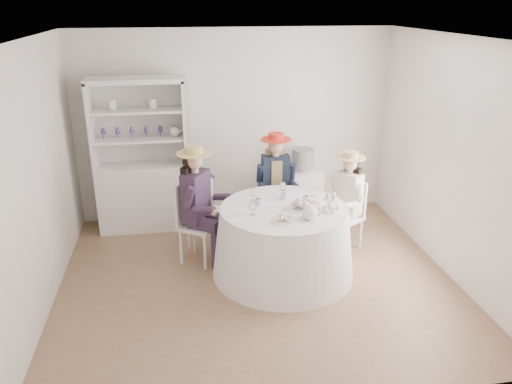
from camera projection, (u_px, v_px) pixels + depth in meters
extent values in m
plane|color=brown|center=(257.00, 279.00, 5.82)|extent=(4.50, 4.50, 0.00)
plane|color=white|center=(258.00, 38.00, 4.84)|extent=(4.50, 4.50, 0.00)
plane|color=silver|center=(235.00, 125.00, 7.17)|extent=(4.50, 0.00, 4.50)
plane|color=silver|center=(304.00, 259.00, 3.49)|extent=(4.50, 0.00, 4.50)
plane|color=silver|center=(36.00, 181.00, 5.00)|extent=(0.00, 4.50, 4.50)
plane|color=silver|center=(453.00, 159.00, 5.67)|extent=(0.00, 4.50, 4.50)
cone|color=white|center=(283.00, 241.00, 5.81)|extent=(1.66, 1.66, 0.82)
cylinder|color=white|center=(284.00, 208.00, 5.66)|extent=(1.46, 1.46, 0.02)
cube|color=silver|center=(145.00, 196.00, 6.99)|extent=(1.29, 0.58, 0.94)
cube|color=silver|center=(139.00, 120.00, 6.80)|extent=(1.25, 0.16, 1.14)
cube|color=silver|center=(135.00, 80.00, 6.40)|extent=(1.29, 0.58, 0.06)
cube|color=silver|center=(91.00, 125.00, 6.52)|extent=(0.09, 0.47, 1.14)
cube|color=silver|center=(184.00, 122.00, 6.70)|extent=(0.09, 0.47, 1.14)
cube|color=silver|center=(140.00, 139.00, 6.69)|extent=(1.20, 0.52, 0.03)
cube|color=silver|center=(137.00, 110.00, 6.55)|extent=(1.20, 0.52, 0.03)
sphere|color=white|center=(175.00, 131.00, 6.73)|extent=(0.15, 0.15, 0.15)
cube|color=silver|center=(301.00, 194.00, 7.34)|extent=(0.57, 0.57, 0.74)
cylinder|color=black|center=(303.00, 160.00, 7.15)|extent=(0.41, 0.41, 0.31)
cube|color=silver|center=(199.00, 226.00, 6.08)|extent=(0.58, 0.58, 0.04)
cylinder|color=silver|center=(205.00, 252.00, 5.96)|extent=(0.04, 0.04, 0.46)
cylinder|color=silver|center=(218.00, 240.00, 6.24)|extent=(0.04, 0.04, 0.46)
cylinder|color=silver|center=(181.00, 247.00, 6.08)|extent=(0.04, 0.04, 0.46)
cylinder|color=silver|center=(195.00, 236.00, 6.37)|extent=(0.04, 0.04, 0.46)
cube|color=silver|center=(184.00, 202.00, 6.04)|extent=(0.24, 0.35, 0.52)
cube|color=black|center=(196.00, 196.00, 5.94)|extent=(0.38, 0.43, 0.60)
cube|color=black|center=(204.00, 224.00, 5.92)|extent=(0.37, 0.30, 0.13)
cylinder|color=black|center=(215.00, 250.00, 5.98)|extent=(0.10, 0.10, 0.48)
cylinder|color=black|center=(189.00, 197.00, 5.72)|extent=(0.20, 0.18, 0.29)
cube|color=black|center=(211.00, 218.00, 6.08)|extent=(0.37, 0.30, 0.13)
cylinder|color=black|center=(223.00, 243.00, 6.14)|extent=(0.10, 0.10, 0.48)
cylinder|color=black|center=(207.00, 185.00, 6.09)|extent=(0.20, 0.18, 0.29)
cylinder|color=#D8A889|center=(195.00, 171.00, 5.83)|extent=(0.09, 0.09, 0.08)
sphere|color=#D8A889|center=(194.00, 161.00, 5.79)|extent=(0.20, 0.20, 0.20)
sphere|color=black|center=(191.00, 162.00, 5.81)|extent=(0.20, 0.20, 0.20)
cube|color=black|center=(189.00, 181.00, 5.91)|extent=(0.20, 0.26, 0.40)
cylinder|color=tan|center=(194.00, 153.00, 5.75)|extent=(0.42, 0.42, 0.01)
cylinder|color=tan|center=(194.00, 150.00, 5.74)|extent=(0.21, 0.21, 0.08)
cube|color=silver|center=(275.00, 203.00, 6.78)|extent=(0.42, 0.42, 0.04)
cylinder|color=silver|center=(265.00, 224.00, 6.70)|extent=(0.04, 0.04, 0.45)
cylinder|color=silver|center=(289.00, 223.00, 6.74)|extent=(0.04, 0.04, 0.45)
cylinder|color=silver|center=(262.00, 215.00, 7.00)|extent=(0.04, 0.04, 0.45)
cylinder|color=silver|center=(285.00, 213.00, 7.04)|extent=(0.04, 0.04, 0.45)
cube|color=silver|center=(273.00, 180.00, 6.85)|extent=(0.39, 0.04, 0.51)
cube|color=#192132|center=(275.00, 177.00, 6.67)|extent=(0.37, 0.21, 0.59)
cube|color=tan|center=(275.00, 177.00, 6.67)|extent=(0.15, 0.23, 0.51)
cube|color=#192132|center=(270.00, 201.00, 6.63)|extent=(0.14, 0.35, 0.12)
cylinder|color=#192132|center=(272.00, 226.00, 6.61)|extent=(0.10, 0.10, 0.47)
cylinder|color=#192132|center=(260.00, 173.00, 6.58)|extent=(0.10, 0.18, 0.28)
cube|color=#192132|center=(284.00, 201.00, 6.65)|extent=(0.14, 0.35, 0.12)
cylinder|color=#192132|center=(285.00, 226.00, 6.63)|extent=(0.10, 0.10, 0.47)
cylinder|color=#192132|center=(292.00, 172.00, 6.63)|extent=(0.10, 0.18, 0.28)
cylinder|color=#D8A889|center=(276.00, 154.00, 6.55)|extent=(0.09, 0.09, 0.08)
sphere|color=#D8A889|center=(276.00, 146.00, 6.51)|extent=(0.19, 0.19, 0.19)
sphere|color=tan|center=(275.00, 146.00, 6.56)|extent=(0.19, 0.19, 0.19)
cube|color=tan|center=(275.00, 163.00, 6.68)|extent=(0.25, 0.09, 0.38)
cylinder|color=red|center=(276.00, 139.00, 6.48)|extent=(0.40, 0.40, 0.01)
cylinder|color=red|center=(276.00, 136.00, 6.47)|extent=(0.20, 0.20, 0.08)
cube|color=silver|center=(346.00, 218.00, 6.42)|extent=(0.51, 0.51, 0.04)
cylinder|color=silver|center=(328.00, 233.00, 6.50)|extent=(0.03, 0.03, 0.41)
cylinder|color=silver|center=(346.00, 240.00, 6.30)|extent=(0.03, 0.03, 0.41)
cylinder|color=silver|center=(343.00, 226.00, 6.69)|extent=(0.03, 0.03, 0.41)
cylinder|color=silver|center=(361.00, 233.00, 6.49)|extent=(0.03, 0.03, 0.41)
cube|color=silver|center=(355.00, 197.00, 6.43)|extent=(0.22, 0.31, 0.46)
cube|color=beige|center=(348.00, 193.00, 6.31)|extent=(0.34, 0.38, 0.54)
cube|color=beige|center=(335.00, 213.00, 6.38)|extent=(0.33, 0.27, 0.11)
cylinder|color=beige|center=(328.00, 236.00, 6.40)|extent=(0.09, 0.09, 0.43)
cylinder|color=beige|center=(335.00, 185.00, 6.39)|extent=(0.18, 0.16, 0.25)
cube|color=beige|center=(346.00, 217.00, 6.27)|extent=(0.33, 0.27, 0.11)
cylinder|color=beige|center=(338.00, 240.00, 6.28)|extent=(0.09, 0.09, 0.43)
cylinder|color=beige|center=(359.00, 193.00, 6.13)|extent=(0.18, 0.16, 0.25)
cylinder|color=#D8A889|center=(350.00, 172.00, 6.20)|extent=(0.08, 0.08, 0.07)
sphere|color=#D8A889|center=(350.00, 164.00, 6.17)|extent=(0.18, 0.18, 0.18)
sphere|color=black|center=(352.00, 164.00, 6.20)|extent=(0.18, 0.18, 0.18)
cube|color=black|center=(353.00, 180.00, 6.30)|extent=(0.18, 0.23, 0.35)
cylinder|color=tan|center=(351.00, 157.00, 6.14)|extent=(0.37, 0.37, 0.01)
cylinder|color=tan|center=(351.00, 154.00, 6.12)|extent=(0.18, 0.18, 0.07)
cube|color=silver|center=(207.00, 212.00, 6.43)|extent=(0.59, 0.59, 0.04)
cylinder|color=silver|center=(225.00, 227.00, 6.60)|extent=(0.04, 0.04, 0.47)
cylinder|color=silver|center=(202.00, 222.00, 6.73)|extent=(0.04, 0.04, 0.47)
cylinder|color=silver|center=(212.00, 237.00, 6.31)|extent=(0.04, 0.04, 0.47)
cylinder|color=silver|center=(189.00, 232.00, 6.44)|extent=(0.04, 0.04, 0.47)
cube|color=silver|center=(198.00, 196.00, 6.16)|extent=(0.36, 0.25, 0.54)
imported|color=white|center=(258.00, 202.00, 5.73)|extent=(0.09, 0.09, 0.07)
imported|color=white|center=(283.00, 196.00, 5.89)|extent=(0.08, 0.08, 0.07)
imported|color=white|center=(306.00, 200.00, 5.79)|extent=(0.10, 0.10, 0.07)
imported|color=white|center=(304.00, 205.00, 5.66)|extent=(0.26, 0.26, 0.06)
sphere|color=pink|center=(307.00, 202.00, 5.59)|extent=(0.06, 0.06, 0.06)
sphere|color=white|center=(305.00, 201.00, 5.61)|extent=(0.06, 0.06, 0.06)
sphere|color=pink|center=(303.00, 201.00, 5.63)|extent=(0.06, 0.06, 0.06)
sphere|color=white|center=(300.00, 201.00, 5.63)|extent=(0.06, 0.06, 0.06)
sphere|color=pink|center=(298.00, 202.00, 5.61)|extent=(0.06, 0.06, 0.06)
sphere|color=white|center=(297.00, 202.00, 5.59)|extent=(0.06, 0.06, 0.06)
sphere|color=pink|center=(298.00, 204.00, 5.56)|extent=(0.06, 0.06, 0.06)
sphere|color=white|center=(300.00, 204.00, 5.54)|extent=(0.06, 0.06, 0.06)
sphere|color=pink|center=(303.00, 205.00, 5.53)|extent=(0.06, 0.06, 0.06)
sphere|color=white|center=(305.00, 204.00, 5.54)|extent=(0.06, 0.06, 0.06)
sphere|color=pink|center=(307.00, 203.00, 5.56)|extent=(0.06, 0.06, 0.06)
sphere|color=white|center=(310.00, 213.00, 5.34)|extent=(0.16, 0.16, 0.16)
cylinder|color=white|center=(319.00, 211.00, 5.35)|extent=(0.10, 0.03, 0.08)
cylinder|color=white|center=(310.00, 206.00, 5.31)|extent=(0.04, 0.04, 0.02)
cylinder|color=white|center=(284.00, 220.00, 5.32)|extent=(0.28, 0.28, 0.01)
cube|color=beige|center=(280.00, 219.00, 5.29)|extent=(0.06, 0.04, 0.03)
cube|color=beige|center=(284.00, 217.00, 5.31)|extent=(0.07, 0.06, 0.03)
cube|color=beige|center=(289.00, 217.00, 5.34)|extent=(0.08, 0.07, 0.03)
cube|color=beige|center=(282.00, 216.00, 5.35)|extent=(0.08, 0.08, 0.03)
cube|color=beige|center=(288.00, 219.00, 5.28)|extent=(0.07, 0.08, 0.03)
cylinder|color=white|center=(331.00, 210.00, 5.57)|extent=(0.22, 0.22, 0.01)
cylinder|color=white|center=(331.00, 205.00, 5.55)|extent=(0.02, 0.02, 0.15)
cylinder|color=white|center=(331.00, 199.00, 5.52)|extent=(0.16, 0.16, 0.01)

